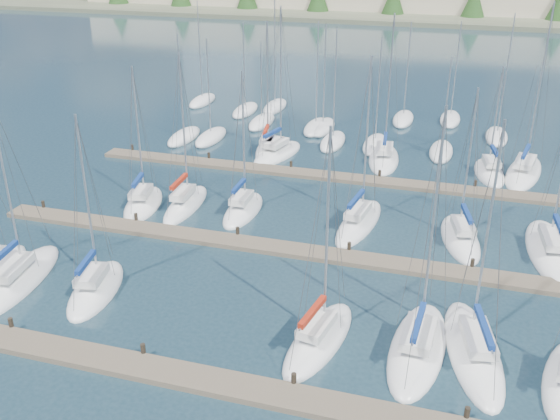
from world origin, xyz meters
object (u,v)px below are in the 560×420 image
(sailboat_p, at_px, (384,159))
(sailboat_n, at_px, (267,150))
(sailboat_e, at_px, (418,348))
(sailboat_l, at_px, (460,238))
(sailboat_o, at_px, (277,153))
(sailboat_i, at_px, (186,204))
(sailboat_j, at_px, (243,210))
(sailboat_h, at_px, (143,204))
(sailboat_d, at_px, (319,339))
(sailboat_b, at_px, (18,280))
(sailboat_c, at_px, (96,289))
(sailboat_r, at_px, (524,172))
(sailboat_k, at_px, (359,222))
(sailboat_q, at_px, (489,173))
(sailboat_f, at_px, (473,351))
(sailboat_m, at_px, (551,251))

(sailboat_p, bearing_deg, sailboat_n, 178.20)
(sailboat_e, distance_m, sailboat_l, 13.59)
(sailboat_e, bearing_deg, sailboat_o, 124.17)
(sailboat_l, bearing_deg, sailboat_i, 168.61)
(sailboat_j, xyz_separation_m, sailboat_h, (-7.96, -1.15, -0.01))
(sailboat_n, relative_size, sailboat_d, 1.04)
(sailboat_b, xyz_separation_m, sailboat_c, (5.24, 0.45, 0.01))
(sailboat_j, height_order, sailboat_o, sailboat_o)
(sailboat_b, distance_m, sailboat_c, 5.26)
(sailboat_r, distance_m, sailboat_k, 18.85)
(sailboat_n, relative_size, sailboat_l, 1.14)
(sailboat_e, bearing_deg, sailboat_r, 80.41)
(sailboat_h, distance_m, sailboat_d, 21.85)
(sailboat_b, distance_m, sailboat_r, 42.22)
(sailboat_c, relative_size, sailboat_q, 1.14)
(sailboat_j, bearing_deg, sailboat_i, -176.67)
(sailboat_l, bearing_deg, sailboat_f, -97.22)
(sailboat_l, bearing_deg, sailboat_e, -109.24)
(sailboat_f, xyz_separation_m, sailboat_j, (-17.34, 13.02, 0.01))
(sailboat_o, relative_size, sailboat_p, 1.03)
(sailboat_i, height_order, sailboat_q, sailboat_i)
(sailboat_q, relative_size, sailboat_m, 0.77)
(sailboat_i, bearing_deg, sailboat_m, -2.93)
(sailboat_b, bearing_deg, sailboat_p, 48.53)
(sailboat_h, relative_size, sailboat_p, 0.83)
(sailboat_i, bearing_deg, sailboat_h, -169.10)
(sailboat_b, xyz_separation_m, sailboat_r, (31.17, 28.48, 0.02))
(sailboat_c, relative_size, sailboat_r, 0.76)
(sailboat_f, height_order, sailboat_q, sailboat_f)
(sailboat_p, bearing_deg, sailboat_d, -94.52)
(sailboat_e, xyz_separation_m, sailboat_d, (-5.11, -0.77, 0.01))
(sailboat_f, xyz_separation_m, sailboat_d, (-7.90, -1.36, 0.01))
(sailboat_k, distance_m, sailboat_p, 14.30)
(sailboat_f, distance_m, sailboat_q, 26.79)
(sailboat_b, bearing_deg, sailboat_r, 34.32)
(sailboat_n, bearing_deg, sailboat_c, -105.25)
(sailboat_h, relative_size, sailboat_l, 1.01)
(sailboat_n, distance_m, sailboat_h, 16.01)
(sailboat_c, bearing_deg, sailboat_h, 93.39)
(sailboat_h, bearing_deg, sailboat_n, 56.79)
(sailboat_c, distance_m, sailboat_d, 14.16)
(sailboat_j, xyz_separation_m, sailboat_m, (22.19, -0.26, -0.01))
(sailboat_n, relative_size, sailboat_r, 0.85)
(sailboat_b, bearing_deg, sailboat_c, -3.17)
(sailboat_j, bearing_deg, sailboat_n, 99.25)
(sailboat_r, height_order, sailboat_l, sailboat_r)
(sailboat_e, bearing_deg, sailboat_i, 149.12)
(sailboat_c, relative_size, sailboat_d, 0.93)
(sailboat_e, relative_size, sailboat_p, 0.98)
(sailboat_l, bearing_deg, sailboat_p, 104.79)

